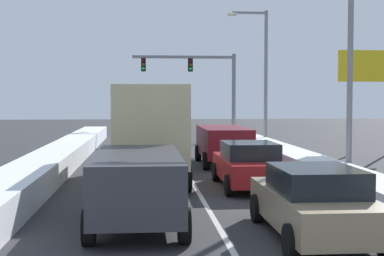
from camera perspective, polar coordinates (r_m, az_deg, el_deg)
ground_plane at (r=19.50m, az=0.08°, el=-5.63°), size 120.00×120.00×0.00m
lane_stripe_between_right_lane_and_center_lane at (r=23.00m, az=-0.70°, el=-4.29°), size 0.14×39.01×0.01m
snow_bank_right_shoulder at (r=23.96m, az=12.07°, el=-3.51°), size 1.69×39.01×0.47m
snow_bank_left_shoulder at (r=23.18m, az=-13.91°, el=-3.30°), size 1.62×39.01×0.83m
sedan_tan_right_lane_nearest at (r=12.09m, az=12.38°, el=-7.40°), size 2.00×4.50×1.51m
sedan_red_right_lane_second at (r=18.44m, az=5.83°, el=-3.75°), size 2.00×4.50×1.51m
suv_maroon_right_lane_third at (r=24.72m, az=3.22°, el=-1.43°), size 2.16×4.90×1.67m
suv_charcoal_center_lane_nearest at (r=12.94m, az=-5.59°, el=-5.52°), size 2.16×4.90×1.67m
box_truck_center_lane_second at (r=19.77m, az=-4.33°, el=0.02°), size 2.53×7.20×3.36m
sedan_green_center_lane_third at (r=27.15m, az=-5.23°, el=-1.57°), size 2.00×4.50×1.51m
traffic_light_gantry at (r=40.73m, az=1.05°, el=5.23°), size 7.54×0.47×6.20m
street_lamp_right_mid at (r=22.47m, az=15.14°, el=9.39°), size 2.66×0.36×9.27m
street_lamp_right_far at (r=36.01m, az=7.03°, el=6.41°), size 2.66×0.36×8.52m
roadside_sign_right at (r=29.91m, az=17.62°, el=4.96°), size 3.20×0.16×5.50m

